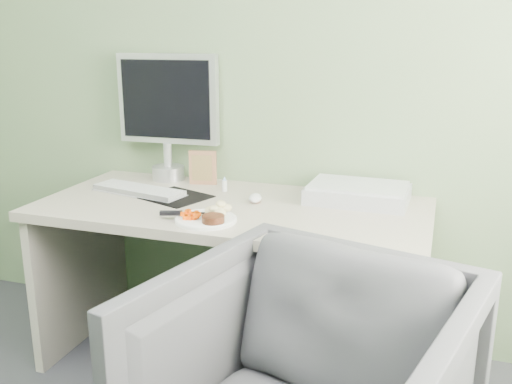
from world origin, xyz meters
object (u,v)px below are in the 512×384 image
(monitor, at_px, (168,110))
(desk, at_px, (232,246))
(scanner, at_px, (358,194))
(plate, at_px, (206,220))

(monitor, bearing_deg, desk, -38.17)
(desk, relative_size, scanner, 3.87)
(plate, distance_m, scanner, 0.67)
(scanner, distance_m, monitor, 0.98)
(desk, xyz_separation_m, plate, (-0.01, -0.23, 0.19))
(plate, bearing_deg, desk, 86.86)
(desk, xyz_separation_m, scanner, (0.49, 0.21, 0.21))
(scanner, relative_size, monitor, 0.70)
(scanner, bearing_deg, monitor, 174.91)
(plate, distance_m, monitor, 0.77)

